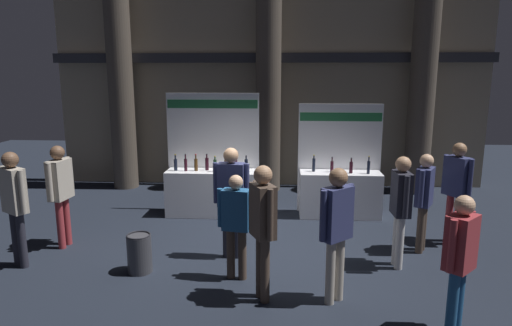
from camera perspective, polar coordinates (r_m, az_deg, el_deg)
ground_plane at (r=7.83m, az=0.33°, el=-11.05°), size 24.00×24.00×0.00m
hall_colonnade at (r=11.79m, az=1.69°, el=11.44°), size 11.31×1.09×6.14m
exhibitor_booth_0 at (r=9.57m, az=-5.69°, el=-2.98°), size 1.99×0.66×2.58m
exhibitor_booth_1 at (r=9.61m, az=10.68°, el=-3.26°), size 1.77×0.66×2.36m
trash_bin at (r=7.14m, az=-14.71°, el=-11.12°), size 0.37×0.37×0.61m
visitor_0 at (r=5.84m, az=0.88°, el=-7.33°), size 0.38×0.52×1.85m
visitor_1 at (r=7.19m, az=-3.18°, el=-3.73°), size 0.59×0.27×1.84m
visitor_2 at (r=8.35m, az=-23.79°, el=-2.73°), size 0.27×0.63×1.80m
visitor_3 at (r=7.19m, az=18.06°, el=-4.71°), size 0.24×0.59×1.77m
visitor_4 at (r=6.50m, az=-2.55°, el=-7.14°), size 0.56×0.28×1.58m
visitor_5 at (r=7.96m, az=20.75°, el=-3.76°), size 0.39×0.51×1.69m
visitor_6 at (r=5.88m, az=10.30°, el=-7.59°), size 0.46×0.44×1.83m
visitor_7 at (r=7.80m, az=-28.56°, el=-4.00°), size 0.53×0.41×1.84m
visitor_8 at (r=5.62m, az=24.68°, el=-10.46°), size 0.43×0.44×1.68m
visitor_9 at (r=8.57m, az=24.31°, el=-2.36°), size 0.42×0.52×1.82m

